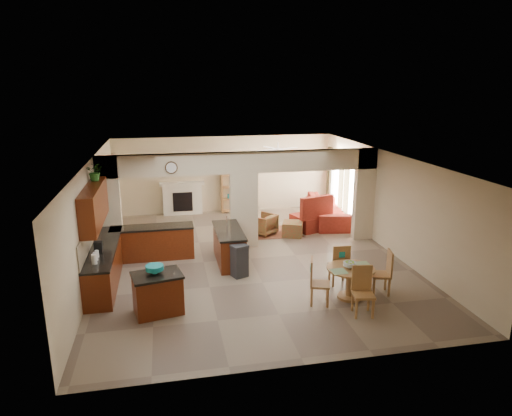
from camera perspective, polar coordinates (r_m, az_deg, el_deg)
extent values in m
plane|color=#776753|center=(12.58, -0.72, -6.34)|extent=(10.00, 10.00, 0.00)
plane|color=white|center=(11.84, -0.76, 6.36)|extent=(10.00, 10.00, 0.00)
plane|color=beige|center=(16.95, -3.89, 4.24)|extent=(8.00, 0.00, 8.00)
plane|color=beige|center=(7.57, 6.42, -10.12)|extent=(8.00, 0.00, 8.00)
plane|color=beige|center=(12.08, -19.73, -1.18)|extent=(0.00, 10.00, 10.00)
plane|color=beige|center=(13.44, 16.26, 0.72)|extent=(0.00, 10.00, 10.00)
cube|color=beige|center=(13.00, -17.84, 0.11)|extent=(0.60, 0.25, 2.80)
cube|color=beige|center=(13.17, -1.55, -0.31)|extent=(0.80, 0.25, 2.20)
cube|color=beige|center=(14.18, 13.35, 1.67)|extent=(0.60, 0.25, 2.80)
cube|color=beige|center=(12.86, -1.59, 5.71)|extent=(8.00, 0.25, 0.60)
cube|color=#411707|center=(11.60, -18.35, -6.81)|extent=(0.60, 3.20, 0.86)
cube|color=black|center=(11.44, -18.54, -4.69)|extent=(0.62, 3.22, 0.05)
cube|color=tan|center=(11.38, -20.07, -3.26)|extent=(0.02, 3.20, 0.55)
cube|color=#411707|center=(12.79, -12.77, -4.32)|extent=(2.20, 0.60, 0.86)
cube|color=black|center=(12.64, -12.89, -2.38)|extent=(2.22, 0.62, 0.05)
cube|color=#411707|center=(11.16, -19.60, 0.29)|extent=(0.35, 2.40, 0.90)
cube|color=#411707|center=(12.25, -3.41, -4.83)|extent=(0.65, 1.80, 0.86)
cube|color=black|center=(12.10, -3.44, -2.81)|extent=(0.70, 1.85, 0.05)
cube|color=silver|center=(11.47, -2.80, -6.32)|extent=(0.58, 0.04, 0.70)
cylinder|color=#462D17|center=(12.54, -10.54, 4.98)|extent=(0.34, 0.03, 0.34)
cube|color=brown|center=(14.75, 2.35, -3.03)|extent=(1.60, 1.30, 0.01)
cube|color=beige|center=(16.85, -9.17, 1.05)|extent=(1.40, 0.28, 1.10)
cube|color=black|center=(16.73, -9.14, 0.76)|extent=(0.70, 0.04, 0.70)
cube|color=beige|center=(16.69, -9.25, 3.03)|extent=(1.60, 0.35, 0.10)
cube|color=#9C6B36|center=(16.93, -2.61, 2.51)|extent=(1.00, 0.32, 1.80)
cube|color=white|center=(15.49, 12.23, 2.11)|extent=(0.02, 0.90, 1.90)
cube|color=white|center=(17.02, 9.97, 3.40)|extent=(0.02, 0.90, 1.90)
cube|color=white|center=(16.28, 11.02, 2.27)|extent=(0.02, 0.70, 2.10)
cube|color=#43241A|center=(14.94, 13.00, 1.58)|extent=(0.10, 0.28, 2.30)
cube|color=#43241A|center=(16.01, 11.25, 2.59)|extent=(0.10, 0.28, 2.30)
cube|color=#43241A|center=(16.46, 10.59, 2.97)|extent=(0.10, 0.28, 2.30)
cube|color=#43241A|center=(17.55, 9.15, 3.79)|extent=(0.10, 0.28, 2.30)
cylinder|color=white|center=(15.10, 2.75, 7.36)|extent=(1.00, 1.00, 0.10)
cube|color=#411707|center=(9.84, -12.17, -10.53)|extent=(1.07, 0.84, 0.82)
cube|color=black|center=(9.66, -12.31, -8.21)|extent=(1.13, 0.90, 0.05)
cylinder|color=teal|center=(9.67, -12.55, -7.50)|extent=(0.37, 0.37, 0.17)
cube|color=#29292C|center=(11.35, -2.08, -6.75)|extent=(0.45, 0.42, 0.76)
cylinder|color=#9C6B36|center=(10.35, 11.76, -7.43)|extent=(1.06, 1.06, 0.04)
cylinder|color=#9C6B36|center=(10.48, 11.66, -9.15)|extent=(0.15, 0.15, 0.68)
cylinder|color=#9C6B36|center=(10.62, 11.57, -10.77)|extent=(0.54, 0.54, 0.06)
cylinder|color=#7CB226|center=(10.30, 11.64, -6.95)|extent=(0.29, 0.29, 0.15)
imported|color=maroon|center=(16.00, 8.97, -0.21)|extent=(2.98, 1.54, 0.83)
cube|color=maroon|center=(15.16, 7.04, -1.70)|extent=(1.44, 1.30, 0.48)
imported|color=maroon|center=(14.49, 0.94, -2.03)|extent=(0.99, 0.99, 0.65)
cube|color=maroon|center=(14.40, 4.61, -2.62)|extent=(0.79, 0.79, 0.45)
imported|color=#1B4D14|center=(11.65, -19.47, 4.30)|extent=(0.47, 0.43, 0.44)
cube|color=#9C6B36|center=(11.09, 10.30, -7.16)|extent=(0.46, 0.46, 0.05)
cube|color=#9C6B36|center=(11.38, 10.83, -7.85)|extent=(0.04, 0.04, 0.44)
cube|color=#9C6B36|center=(11.28, 9.16, -7.97)|extent=(0.04, 0.04, 0.44)
cube|color=#9C6B36|center=(11.08, 11.34, -8.53)|extent=(0.04, 0.04, 0.44)
cube|color=#9C6B36|center=(10.99, 9.63, -8.66)|extent=(0.04, 0.04, 0.44)
cube|color=#9C6B36|center=(10.81, 10.65, -6.07)|extent=(0.42, 0.08, 0.55)
cube|color=teal|center=(10.76, 10.71, -5.77)|extent=(0.14, 0.02, 0.14)
cube|color=#9C6B36|center=(10.82, 15.29, -8.05)|extent=(0.50, 0.50, 0.05)
cube|color=#9C6B36|center=(11.03, 14.14, -8.83)|extent=(0.04, 0.04, 0.44)
cube|color=#9C6B36|center=(10.73, 14.52, -9.56)|extent=(0.04, 0.04, 0.44)
cube|color=#9C6B36|center=(11.11, 15.87, -8.78)|extent=(0.04, 0.04, 0.44)
cube|color=#9C6B36|center=(10.81, 16.30, -9.50)|extent=(0.04, 0.04, 0.44)
cube|color=#9C6B36|center=(10.76, 16.39, -6.56)|extent=(0.13, 0.42, 0.55)
cube|color=teal|center=(10.74, 16.55, -6.21)|extent=(0.04, 0.14, 0.14)
cube|color=#9C6B36|center=(9.78, 13.26, -10.51)|extent=(0.48, 0.48, 0.05)
cube|color=#9C6B36|center=(9.69, 12.44, -12.23)|extent=(0.04, 0.04, 0.44)
cube|color=#9C6B36|center=(9.78, 14.42, -12.10)|extent=(0.04, 0.04, 0.44)
cube|color=#9C6B36|center=(9.98, 11.96, -11.34)|extent=(0.04, 0.04, 0.44)
cube|color=#9C6B36|center=(10.07, 13.88, -11.22)|extent=(0.04, 0.04, 0.44)
cube|color=#9C6B36|center=(9.82, 13.08, -8.46)|extent=(0.42, 0.11, 0.55)
cube|color=teal|center=(9.81, 13.07, -8.03)|extent=(0.14, 0.03, 0.14)
cube|color=#9C6B36|center=(10.07, 7.99, -9.44)|extent=(0.53, 0.53, 0.05)
cube|color=#9C6B36|center=(10.02, 8.94, -11.06)|extent=(0.04, 0.04, 0.44)
cube|color=#9C6B36|center=(10.33, 8.89, -10.23)|extent=(0.04, 0.04, 0.44)
cube|color=#9C6B36|center=(10.01, 6.97, -11.01)|extent=(0.04, 0.04, 0.44)
cube|color=#9C6B36|center=(10.32, 6.97, -10.18)|extent=(0.04, 0.04, 0.44)
cube|color=#9C6B36|center=(9.95, 6.95, -7.84)|extent=(0.17, 0.41, 0.55)
cube|color=teal|center=(9.92, 6.82, -7.46)|extent=(0.05, 0.14, 0.14)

